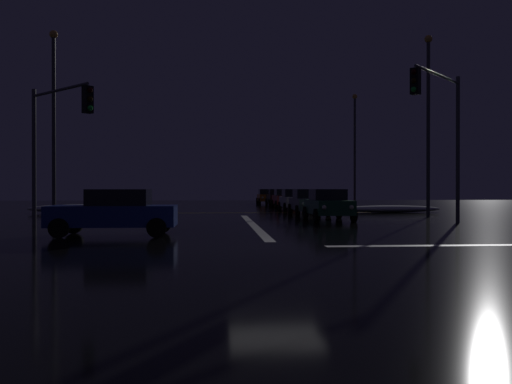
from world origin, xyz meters
The scene contains 17 objects.
ground centered at (0.00, 0.00, -0.05)m, with size 120.00×120.00×0.10m, color black.
stop_line_north centered at (0.00, 9.19, 0.00)m, with size 0.35×15.82×0.01m.
centre_line_ns centered at (0.00, 20.79, 0.00)m, with size 22.00×0.15×0.01m.
snow_bank_left_curb centered at (-9.99, 21.13, 0.29)m, with size 7.81×1.50×0.58m.
snow_bank_right_curb centered at (9.99, 20.48, 0.24)m, with size 6.88×1.50×0.48m.
sedan_green centered at (4.03, 12.20, 0.80)m, with size 2.02×4.33×1.57m.
sedan_gray centered at (3.97, 17.70, 0.80)m, with size 2.02×4.33×1.57m.
sedan_silver centered at (3.99, 23.41, 0.80)m, with size 2.02×4.33×1.57m.
sedan_red centered at (4.14, 30.06, 0.80)m, with size 2.02×4.33×1.57m.
sedan_black centered at (4.15, 35.71, 0.80)m, with size 2.02×4.33×1.57m.
sedan_orange centered at (3.66, 41.15, 0.80)m, with size 2.02×4.33×1.57m.
sedan_blue_crossing centered at (-5.06, 3.95, 0.80)m, with size 4.33×2.02×1.57m.
traffic_signal_nw centered at (-8.26, 8.26, 4.13)m, with size 3.34×3.34×5.95m.
traffic_signal_ne centered at (8.24, 8.24, 4.70)m, with size 3.60×3.60×6.80m.
streetlamp_right_near centered at (10.29, 14.79, 5.83)m, with size 0.44×0.44×10.24m.
streetlamp_right_far centered at (10.29, 30.79, 5.59)m, with size 0.44×0.44×9.78m.
streetlamp_left_near centered at (-10.29, 14.79, 5.74)m, with size 0.44×0.44×10.06m.
Camera 1 is at (-1.60, -14.42, 1.58)m, focal length 37.44 mm.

